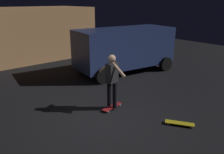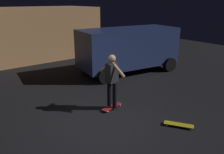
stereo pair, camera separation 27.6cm
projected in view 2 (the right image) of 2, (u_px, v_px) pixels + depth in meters
name	position (u px, v px, depth m)	size (l,w,h in m)	color
ground_plane	(101.00, 122.00, 6.52)	(28.00, 28.00, 0.00)	black
low_building	(8.00, 35.00, 12.76)	(9.87, 3.66, 2.87)	tan
parked_van	(128.00, 47.00, 10.80)	(4.82, 2.75, 2.03)	navy
skateboard_ridden	(112.00, 107.00, 7.31)	(0.80, 0.36, 0.07)	#AD1E23
skateboard_spare	(179.00, 125.00, 6.26)	(0.59, 0.76, 0.07)	gold
skater	(112.00, 77.00, 7.00)	(0.42, 0.98, 1.67)	black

